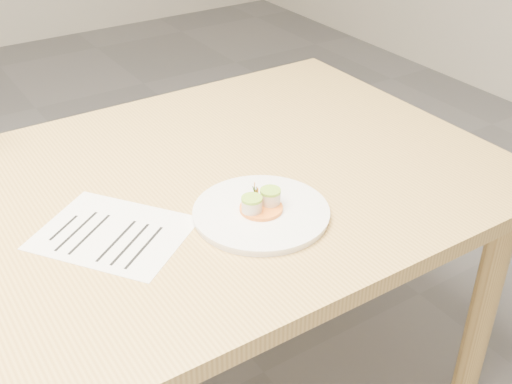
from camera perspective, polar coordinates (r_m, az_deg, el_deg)
dinner_plate at (r=1.36m, az=0.48°, el=-1.74°), size 0.29×0.29×0.08m
recipe_sheet at (r=1.35m, az=-12.60°, el=-3.59°), size 0.36×0.37×0.00m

